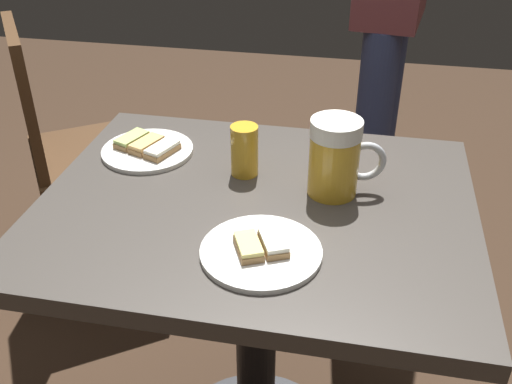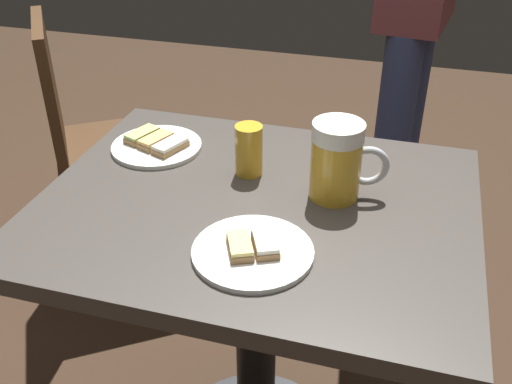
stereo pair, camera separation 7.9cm
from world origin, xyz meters
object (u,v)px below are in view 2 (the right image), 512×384
(cafe_chair, at_px, (95,137))
(beer_glass_small, at_px, (249,150))
(plate_far, at_px, (253,250))
(plate_near, at_px, (157,145))
(beer_mug, at_px, (338,161))

(cafe_chair, bearing_deg, beer_glass_small, 20.44)
(plate_far, xyz_separation_m, beer_glass_small, (0.26, 0.08, 0.04))
(plate_near, bearing_deg, beer_mug, -101.43)
(beer_mug, height_order, cafe_chair, beer_mug)
(plate_near, bearing_deg, plate_far, -134.38)
(plate_far, bearing_deg, plate_near, 45.62)
(plate_far, bearing_deg, cafe_chair, 45.68)
(beer_mug, distance_m, beer_glass_small, 0.19)
(beer_glass_small, distance_m, cafe_chair, 0.83)
(plate_near, xyz_separation_m, cafe_chair, (0.40, 0.41, -0.23))
(plate_far, xyz_separation_m, cafe_chair, (0.71, 0.72, -0.23))
(beer_glass_small, xyz_separation_m, cafe_chair, (0.45, 0.64, -0.28))
(plate_far, relative_size, beer_mug, 1.34)
(plate_far, height_order, beer_glass_small, beer_glass_small)
(plate_far, relative_size, beer_glass_small, 1.93)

